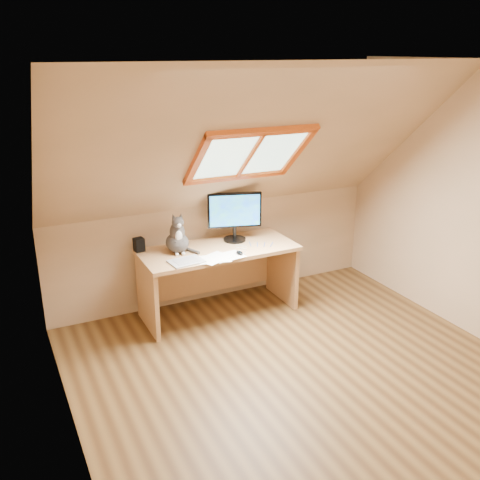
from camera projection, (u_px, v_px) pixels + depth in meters
ground at (308, 380)px, 4.22m from camera, size 3.50×3.50×0.00m
room_shell at (325, 210)px, 3.66m from camera, size 3.52×3.52×2.41m
desk at (216, 266)px, 5.22m from camera, size 1.49×0.65×0.68m
monitor at (235, 213)px, 5.20m from camera, size 0.52×0.22×0.49m
cat at (177, 238)px, 4.94m from camera, size 0.24×0.28×0.39m
desk_speaker at (139, 245)px, 4.99m from camera, size 0.10×0.10×0.13m
graphics_tablet at (186, 261)px, 4.75m from camera, size 0.32×0.24×0.01m
mouse at (240, 253)px, 4.93m from camera, size 0.05×0.09×0.03m
papers at (223, 258)px, 4.85m from camera, size 0.35×0.30×0.01m
cables at (253, 246)px, 5.12m from camera, size 0.51×0.26×0.01m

